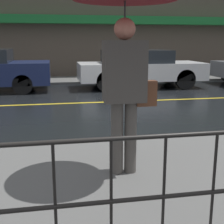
# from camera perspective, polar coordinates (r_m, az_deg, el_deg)

# --- Properties ---
(ground_plane) EXTENTS (80.00, 80.00, 0.00)m
(ground_plane) POSITION_cam_1_polar(r_m,az_deg,el_deg) (8.86, 0.22, 1.87)
(ground_plane) COLOR black
(sidewalk_near) EXTENTS (28.00, 2.93, 0.11)m
(sidewalk_near) POSITION_cam_1_polar(r_m,az_deg,el_deg) (4.04, 14.51, -11.47)
(sidewalk_near) COLOR #60605E
(sidewalk_near) RESTS_ON ground_plane
(sidewalk_far) EXTENTS (28.00, 2.15, 0.11)m
(sidewalk_far) POSITION_cam_1_polar(r_m,az_deg,el_deg) (13.58, -3.62, 5.92)
(sidewalk_far) COLOR #60605E
(sidewalk_far) RESTS_ON ground_plane
(lane_marking) EXTENTS (25.20, 0.12, 0.01)m
(lane_marking) POSITION_cam_1_polar(r_m,az_deg,el_deg) (8.86, 0.22, 1.90)
(lane_marking) COLOR gold
(lane_marking) RESTS_ON ground_plane
(building_storefront) EXTENTS (28.00, 0.85, 6.77)m
(building_storefront) POSITION_cam_1_polar(r_m,az_deg,el_deg) (14.77, -4.41, 19.26)
(building_storefront) COLOR #4C4238
(building_storefront) RESTS_ON ground_plane
(pedestrian) EXTENTS (1.15, 1.15, 2.27)m
(pedestrian) POSITION_cam_1_polar(r_m,az_deg,el_deg) (3.61, 2.43, 16.42)
(pedestrian) COLOR #4C4742
(pedestrian) RESTS_ON sidewalk_near
(car_white) EXTENTS (4.56, 1.82, 1.37)m
(car_white) POSITION_cam_1_polar(r_m,az_deg,el_deg) (11.61, 5.05, 8.05)
(car_white) COLOR silver
(car_white) RESTS_ON ground_plane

